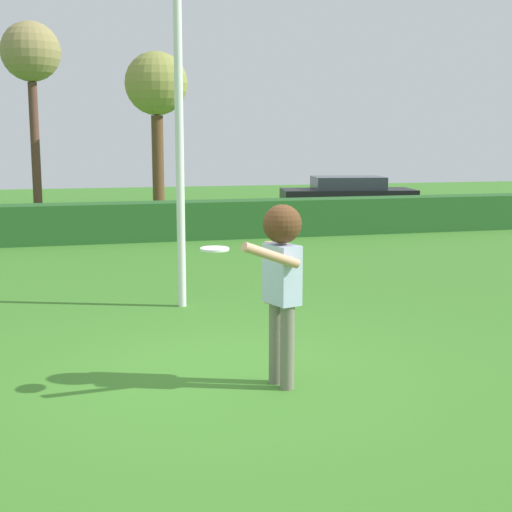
{
  "coord_description": "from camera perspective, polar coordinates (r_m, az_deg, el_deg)",
  "views": [
    {
      "loc": [
        -1.5,
        -6.91,
        2.42
      ],
      "look_at": [
        0.45,
        0.61,
        1.15
      ],
      "focal_mm": 50.16,
      "sensor_mm": 36.0,
      "label": 1
    }
  ],
  "objects": [
    {
      "name": "hedge_row",
      "position": [
        17.49,
        -9.56,
        2.72
      ],
      "size": [
        22.02,
        0.9,
        0.92
      ],
      "primitive_type": "cube",
      "color": "#255723",
      "rests_on": "ground"
    },
    {
      "name": "frisbee",
      "position": [
        6.63,
        -3.31,
        0.56
      ],
      "size": [
        0.27,
        0.27,
        0.03
      ],
      "color": "white"
    },
    {
      "name": "bare_elm_tree",
      "position": [
        24.73,
        -7.95,
        13.16
      ],
      "size": [
        2.1,
        2.1,
        5.32
      ],
      "color": "brown",
      "rests_on": "ground"
    },
    {
      "name": "person",
      "position": [
        6.92,
        2.02,
        -0.99
      ],
      "size": [
        0.69,
        0.71,
        1.81
      ],
      "color": "slate",
      "rests_on": "ground"
    },
    {
      "name": "lamppost",
      "position": [
        10.33,
        -6.21,
        13.72
      ],
      "size": [
        0.24,
        0.24,
        5.83
      ],
      "color": "silver",
      "rests_on": "ground"
    },
    {
      "name": "parked_car_black",
      "position": [
        23.15,
        7.32,
        4.92
      ],
      "size": [
        4.43,
        2.39,
        1.25
      ],
      "color": "black",
      "rests_on": "ground"
    },
    {
      "name": "willow_tree",
      "position": [
        25.99,
        -17.52,
        14.96
      ],
      "size": [
        1.99,
        1.99,
        6.32
      ],
      "color": "brown",
      "rests_on": "ground"
    },
    {
      "name": "ground_plane",
      "position": [
        7.48,
        -2.22,
        -9.62
      ],
      "size": [
        60.0,
        60.0,
        0.0
      ],
      "primitive_type": "plane",
      "color": "#3D7A28"
    }
  ]
}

